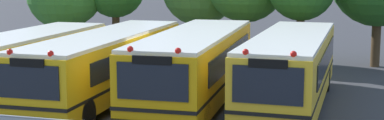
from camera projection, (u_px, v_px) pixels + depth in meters
ground_plane at (152, 100)px, 21.45m from camera, size 160.00×160.00×0.00m
school_bus_0 at (31, 59)px, 22.68m from camera, size 2.60×9.31×2.53m
school_bus_1 at (107, 63)px, 21.43m from camera, size 2.53×11.40×2.64m
school_bus_2 at (196, 65)px, 20.58m from camera, size 2.86×10.56×2.78m
school_bus_3 at (291, 68)px, 20.01m from camera, size 2.65×10.36×2.76m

